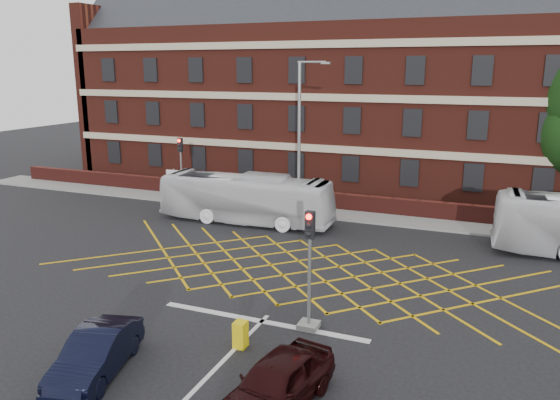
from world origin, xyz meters
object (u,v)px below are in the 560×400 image
at_px(bus_left, 246,198).
at_px(direction_signs, 174,181).
at_px(car_navy, 96,353).
at_px(street_lamp, 300,170).
at_px(utility_cabinet, 241,335).
at_px(car_maroon, 277,383).
at_px(traffic_light_far, 181,174).
at_px(traffic_light_near, 309,281).

height_order(bus_left, direction_signs, bus_left).
height_order(car_navy, street_lamp, street_lamp).
distance_m(bus_left, utility_cabinet, 15.00).
height_order(bus_left, car_maroon, bus_left).
relative_size(bus_left, car_navy, 2.56).
bearing_deg(car_navy, street_lamp, 75.48).
bearing_deg(traffic_light_far, car_maroon, -52.09).
bearing_deg(traffic_light_near, direction_signs, 135.83).
xyz_separation_m(car_navy, traffic_light_far, (-9.80, 20.33, 1.09)).
relative_size(bus_left, direction_signs, 4.76).
distance_m(traffic_light_far, direction_signs, 0.73).
distance_m(traffic_light_near, utility_cabinet, 2.98).
height_order(bus_left, traffic_light_near, traffic_light_near).
xyz_separation_m(car_maroon, traffic_light_far, (-15.43, 19.82, 1.04)).
bearing_deg(traffic_light_far, utility_cabinet, -52.83).
distance_m(traffic_light_far, street_lamp, 10.26).
height_order(car_navy, traffic_light_near, traffic_light_near).
height_order(traffic_light_near, street_lamp, street_lamp).
xyz_separation_m(car_navy, street_lamp, (-0.03, 17.60, 2.57)).
relative_size(car_maroon, street_lamp, 0.45).
xyz_separation_m(street_lamp, direction_signs, (-10.09, 2.21, -1.86)).
relative_size(traffic_light_near, utility_cabinet, 4.72).
xyz_separation_m(bus_left, traffic_light_far, (-6.74, 3.69, 0.31)).
height_order(direction_signs, utility_cabinet, direction_signs).
bearing_deg(car_maroon, street_lamp, 119.08).
bearing_deg(bus_left, traffic_light_near, -146.07).
relative_size(car_navy, direction_signs, 1.86).
distance_m(car_maroon, utility_cabinet, 3.49).
bearing_deg(bus_left, car_maroon, -152.61).
relative_size(traffic_light_near, direction_signs, 1.94).
bearing_deg(traffic_light_near, car_navy, -133.20).
relative_size(car_maroon, traffic_light_far, 0.99).
xyz_separation_m(bus_left, car_navy, (3.07, -16.64, -0.78)).
xyz_separation_m(car_navy, traffic_light_near, (4.90, 5.21, 1.09)).
xyz_separation_m(bus_left, direction_signs, (-7.05, 3.16, -0.08)).
bearing_deg(traffic_light_near, utility_cabinet, -127.30).
distance_m(traffic_light_near, street_lamp, 13.41).
height_order(bus_left, traffic_light_far, traffic_light_far).
relative_size(bus_left, traffic_light_far, 2.45).
height_order(car_maroon, direction_signs, direction_signs).
bearing_deg(bus_left, traffic_light_far, 60.32).
xyz_separation_m(traffic_light_near, traffic_light_far, (-14.70, 15.12, 0.00)).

